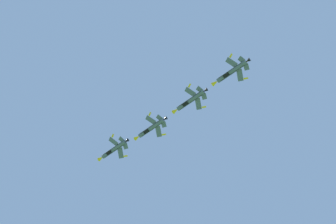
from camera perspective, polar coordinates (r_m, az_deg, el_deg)
fighter_jet_lead at (r=179.52m, az=-6.90°, el=-4.75°), size 9.61×15.15×5.60m
fighter_jet_left_wing at (r=172.42m, az=-2.19°, el=-2.08°), size 9.80×15.15×5.31m
fighter_jet_right_wing at (r=165.69m, az=2.80°, el=1.42°), size 9.74×15.15×5.39m
fighter_jet_left_outer at (r=159.29m, az=7.95°, el=5.02°), size 9.65×15.15×5.50m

